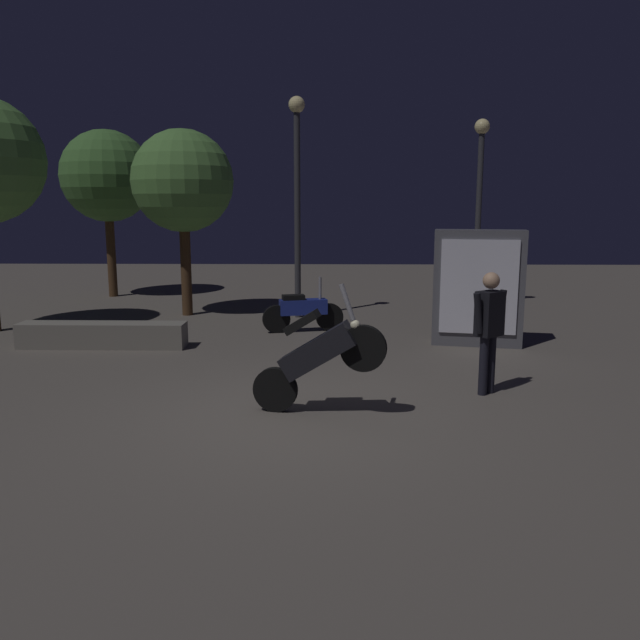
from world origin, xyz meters
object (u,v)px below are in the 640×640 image
Objects in this scene: motorcycle_black_foreground at (318,356)px; streetlamp_near at (479,189)px; streetlamp_far at (297,179)px; motorcycle_blue_parked_left at (303,310)px; kiosk_billboard at (478,288)px; person_rider_beside at (489,322)px.

motorcycle_black_foreground is 0.36× the size of streetlamp_near.
motorcycle_blue_parked_left is at bearing -83.42° from streetlamp_far.
motorcycle_blue_parked_left is 5.68m from streetlamp_near.
motorcycle_black_foreground is 0.78× the size of kiosk_billboard.
kiosk_billboard is (2.82, 4.02, 0.31)m from motorcycle_black_foreground.
motorcycle_black_foreground is 0.99× the size of person_rider_beside.
motorcycle_black_foreground is 0.34× the size of streetlamp_far.
streetlamp_near is (4.12, 3.02, 2.48)m from motorcycle_blue_parked_left.
motorcycle_black_foreground is at bearing -107.16° from person_rider_beside.
kiosk_billboard reaches higher than motorcycle_black_foreground.
kiosk_billboard is at bearing -33.42° from motorcycle_blue_parked_left.
person_rider_beside reaches higher than motorcycle_blue_parked_left.
streetlamp_near is at bearing -91.39° from kiosk_billboard.
streetlamp_near is (1.42, 7.26, 1.93)m from person_rider_beside.
streetlamp_far is 2.31× the size of kiosk_billboard.
streetlamp_near is at bearing 129.71° from person_rider_beside.
motorcycle_black_foreground is 9.24m from streetlamp_near.
streetlamp_far is (-0.20, 1.69, 2.66)m from motorcycle_blue_parked_left.
person_rider_beside is 6.93m from streetlamp_far.
streetlamp_near is 0.94× the size of streetlamp_far.
motorcycle_black_foreground is 5.19m from motorcycle_blue_parked_left.
person_rider_beside is at bearing 90.65° from kiosk_billboard.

